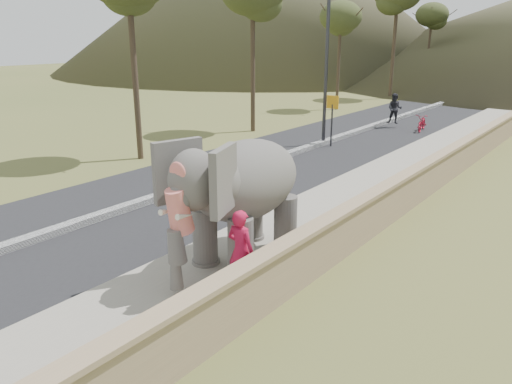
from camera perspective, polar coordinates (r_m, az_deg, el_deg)
ground at (r=10.66m, az=-7.03°, el=-10.99°), size 160.00×160.00×0.00m
road at (r=20.91m, az=2.06°, el=3.55°), size 7.00×120.00×0.03m
median at (r=20.89m, az=2.06°, el=3.80°), size 0.35×120.00×0.22m
walkway at (r=18.59m, az=14.78°, el=1.37°), size 3.00×120.00×0.15m
parapet at (r=17.95m, az=19.75°, el=1.91°), size 0.30×120.00×1.10m
lamppost at (r=23.64m, az=8.84°, el=16.87°), size 1.76×0.36×8.00m
signboard at (r=23.66m, az=8.70°, el=9.02°), size 0.60×0.08×2.40m
elephant_and_man at (r=11.23m, az=-1.10°, el=-0.60°), size 2.31×4.01×2.87m
motorcyclist at (r=29.17m, az=17.15°, el=8.27°), size 2.56×1.88×1.94m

